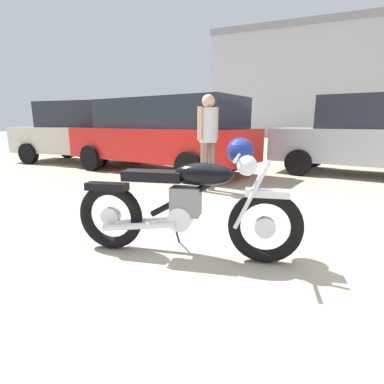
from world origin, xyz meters
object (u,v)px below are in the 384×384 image
red_hatchback_near (81,132)px  silver_sedan_mid (163,133)px  vintage_motorcycle (190,203)px  bystander (208,133)px  blue_hatchback_right (368,135)px  white_estate_far (156,130)px

red_hatchback_near → silver_sedan_mid: bearing=164.1°
vintage_motorcycle → bystander: bystander is taller
blue_hatchback_right → vintage_motorcycle: bearing=80.0°
vintage_motorcycle → red_hatchback_near: 7.53m
silver_sedan_mid → red_hatchback_near: red_hatchback_near is taller
silver_sedan_mid → blue_hatchback_right: bearing=-152.8°
bystander → silver_sedan_mid: bearing=163.5°
bystander → blue_hatchback_right: (2.59, 3.11, -0.10)m
silver_sedan_mid → vintage_motorcycle: bearing=131.9°
bystander → red_hatchback_near: bearing=-178.9°
silver_sedan_mid → red_hatchback_near: size_ratio=1.20×
blue_hatchback_right → white_estate_far: bearing=-8.2°
bystander → blue_hatchback_right: size_ratio=0.41×
bystander → blue_hatchback_right: bearing=73.3°
blue_hatchback_right → white_estate_far: 6.99m
silver_sedan_mid → red_hatchback_near: 3.22m
blue_hatchback_right → white_estate_far: (-6.77, 1.75, 0.00)m
vintage_motorcycle → silver_sedan_mid: bearing=110.6°
vintage_motorcycle → bystander: size_ratio=1.23×
red_hatchback_near → bystander: bearing=151.1°
bystander → silver_sedan_mid: silver_sedan_mid is taller
vintage_motorcycle → blue_hatchback_right: blue_hatchback_right is taller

